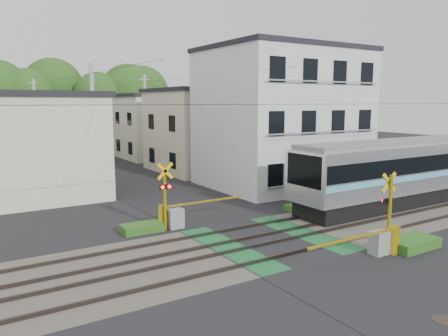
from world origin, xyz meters
TOP-DOWN VIEW (x-y plane):
  - ground at (0.00, 0.00)m, footprint 120.00×120.00m
  - track_bed at (0.00, 0.00)m, footprint 120.00×120.00m
  - crossing_signal_near at (2.59, -3.65)m, footprint 4.74×0.65m
  - crossing_signal_far at (-2.59, 3.65)m, footprint 4.74×0.65m
  - apartment_block at (8.50, 9.49)m, footprint 10.20×8.36m
  - houses_row at (0.25, 25.92)m, footprint 22.07×31.35m
  - tree_hill at (0.85, 47.95)m, footprint 40.00×13.47m
  - catenary at (6.00, 0.03)m, footprint 60.00×5.04m
  - utility_poles at (-1.05, 23.01)m, footprint 7.90×42.00m
  - pedestrian at (0.54, 33.41)m, footprint 0.59×0.39m
  - manhole_cover at (-0.22, -7.85)m, footprint 0.63×0.63m
  - weed_patches at (1.76, -0.09)m, footprint 10.25×8.80m

SIDE VIEW (x-z plane):
  - ground at x=0.00m, z-range 0.00..0.00m
  - manhole_cover at x=-0.22m, z-range 0.00..0.02m
  - track_bed at x=0.00m, z-range -0.03..0.11m
  - weed_patches at x=1.76m, z-range -0.02..0.38m
  - crossing_signal_near at x=2.59m, z-range -0.83..2.25m
  - crossing_signal_far at x=-2.59m, z-range -0.83..2.25m
  - pedestrian at x=0.54m, z-range 0.00..1.60m
  - houses_row at x=0.25m, z-range -0.16..6.64m
  - catenary at x=6.00m, z-range 0.20..7.20m
  - utility_poles at x=-1.05m, z-range 0.08..8.08m
  - apartment_block at x=8.50m, z-range 0.01..9.31m
  - tree_hill at x=0.85m, z-range -0.19..11.48m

